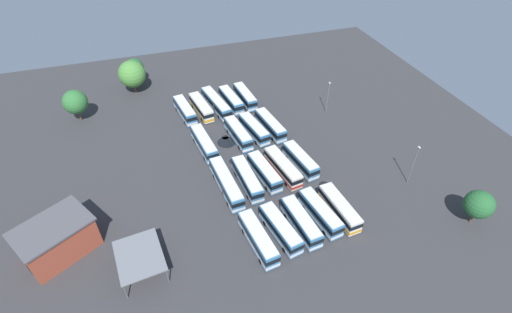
% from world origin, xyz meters
% --- Properties ---
extents(ground_plane, '(120.46, 120.46, 0.00)m').
position_xyz_m(ground_plane, '(0.00, 0.00, 0.00)').
color(ground_plane, '#333335').
extents(bus_row0_slot0, '(10.75, 3.51, 3.44)m').
position_xyz_m(bus_row0_slot0, '(-20.50, -10.41, 1.82)').
color(bus_row0_slot0, silver).
rests_on(bus_row0_slot0, ground_plane).
extents(bus_row0_slot1, '(10.93, 4.23, 3.44)m').
position_xyz_m(bus_row0_slot1, '(-20.40, -6.60, 1.82)').
color(bus_row0_slot1, teal).
rests_on(bus_row0_slot1, ground_plane).
extents(bus_row0_slot2, '(10.85, 3.71, 3.44)m').
position_xyz_m(bus_row0_slot2, '(-21.30, -2.50, 1.82)').
color(bus_row0_slot2, teal).
rests_on(bus_row0_slot2, ground_plane).
extents(bus_row0_slot3, '(10.85, 4.47, 3.44)m').
position_xyz_m(bus_row0_slot3, '(-21.60, 1.47, 1.82)').
color(bus_row0_slot3, teal).
rests_on(bus_row0_slot3, ground_plane).
extents(bus_row0_slot4, '(11.27, 4.02, 3.44)m').
position_xyz_m(bus_row0_slot4, '(-22.38, 5.75, 1.82)').
color(bus_row0_slot4, teal).
rests_on(bus_row0_slot4, ground_plane).
extents(bus_row1_slot0, '(10.73, 4.22, 3.44)m').
position_xyz_m(bus_row1_slot0, '(-5.93, -9.00, 1.82)').
color(bus_row1_slot0, teal).
rests_on(bus_row1_slot0, ground_plane).
extents(bus_row1_slot1, '(11.55, 4.40, 3.44)m').
position_xyz_m(bus_row1_slot1, '(-6.79, -4.75, 1.82)').
color(bus_row1_slot1, silver).
rests_on(bus_row1_slot1, ground_plane).
extents(bus_row1_slot2, '(10.82, 4.20, 3.44)m').
position_xyz_m(bus_row1_slot2, '(-7.02, -0.69, 1.82)').
color(bus_row1_slot2, teal).
rests_on(bus_row1_slot2, ground_plane).
extents(bus_row1_slot3, '(11.59, 3.37, 3.44)m').
position_xyz_m(bus_row1_slot3, '(-7.87, 3.20, 1.82)').
color(bus_row1_slot3, teal).
rests_on(bus_row1_slot3, ground_plane).
extents(bus_row1_slot4, '(13.67, 3.78, 3.44)m').
position_xyz_m(bus_row1_slot4, '(-7.85, 7.41, 1.82)').
color(bus_row1_slot4, teal).
rests_on(bus_row1_slot4, ground_plane).
extents(bus_row2_slot0, '(11.54, 4.22, 3.44)m').
position_xyz_m(bus_row2_slot0, '(8.00, -7.35, 1.82)').
color(bus_row2_slot0, teal).
rests_on(bus_row2_slot0, ground_plane).
extents(bus_row2_slot1, '(10.96, 4.51, 3.44)m').
position_xyz_m(bus_row2_slot1, '(7.71, -3.23, 1.82)').
color(bus_row2_slot1, teal).
rests_on(bus_row2_slot1, ground_plane).
extents(bus_row2_slot2, '(11.17, 4.00, 3.44)m').
position_xyz_m(bus_row2_slot2, '(7.17, 0.72, 1.82)').
color(bus_row2_slot2, teal).
rests_on(bus_row2_slot2, ground_plane).
extents(bus_row2_slot4, '(11.61, 4.01, 3.44)m').
position_xyz_m(bus_row2_slot4, '(5.98, 8.85, 1.82)').
color(bus_row2_slot4, teal).
rests_on(bus_row2_slot4, ground_plane).
extents(bus_row3_slot0, '(10.83, 3.55, 3.44)m').
position_xyz_m(bus_row3_slot0, '(22.20, -5.46, 1.82)').
color(bus_row3_slot0, teal).
rests_on(bus_row3_slot0, ground_plane).
extents(bus_row3_slot1, '(11.01, 4.05, 3.44)m').
position_xyz_m(bus_row3_slot1, '(21.74, -1.55, 1.82)').
color(bus_row3_slot1, teal).
rests_on(bus_row3_slot1, ground_plane).
extents(bus_row3_slot2, '(13.74, 5.01, 3.44)m').
position_xyz_m(bus_row3_slot2, '(21.27, 2.44, 1.82)').
color(bus_row3_slot2, teal).
rests_on(bus_row3_slot2, ground_plane).
extents(bus_row3_slot3, '(11.06, 4.26, 3.44)m').
position_xyz_m(bus_row3_slot3, '(20.73, 6.42, 1.82)').
color(bus_row3_slot3, silver).
rests_on(bus_row3_slot3, ground_plane).
extents(bus_row3_slot4, '(10.94, 4.23, 3.44)m').
position_xyz_m(bus_row3_slot4, '(20.59, 10.54, 1.82)').
color(bus_row3_slot4, teal).
rests_on(bus_row3_slot4, ground_plane).
extents(depot_building, '(12.70, 13.93, 6.27)m').
position_xyz_m(depot_building, '(-13.22, 37.26, 3.16)').
color(depot_building, '#99422D').
rests_on(depot_building, ground_plane).
extents(maintenance_shelter, '(9.55, 7.91, 3.57)m').
position_xyz_m(maintenance_shelter, '(-21.00, 24.75, 3.39)').
color(maintenance_shelter, slate).
rests_on(maintenance_shelter, ground_plane).
extents(lamp_post_far_corner, '(0.56, 0.28, 8.31)m').
position_xyz_m(lamp_post_far_corner, '(11.60, -23.68, 4.57)').
color(lamp_post_far_corner, slate).
rests_on(lamp_post_far_corner, ground_plane).
extents(lamp_post_by_building, '(0.56, 0.28, 9.03)m').
position_xyz_m(lamp_post_by_building, '(-16.97, -27.75, 4.94)').
color(lamp_post_by_building, slate).
rests_on(lamp_post_by_building, ground_plane).
extents(tree_east_edge, '(7.13, 7.13, 9.11)m').
position_xyz_m(tree_east_edge, '(36.54, 21.40, 5.54)').
color(tree_east_edge, brown).
rests_on(tree_east_edge, ground_plane).
extents(tree_northwest, '(5.08, 5.08, 7.11)m').
position_xyz_m(tree_northwest, '(-29.37, -32.22, 4.56)').
color(tree_northwest, brown).
rests_on(tree_northwest, ground_plane).
extents(tree_northeast, '(5.79, 5.79, 8.16)m').
position_xyz_m(tree_northeast, '(26.84, 35.28, 5.26)').
color(tree_northeast, brown).
rests_on(tree_northeast, ground_plane).
extents(tree_south_edge, '(4.99, 4.99, 7.52)m').
position_xyz_m(tree_south_edge, '(41.40, 20.52, 5.00)').
color(tree_south_edge, brown).
rests_on(tree_south_edge, ground_plane).
extents(puddle_near_shelter, '(4.34, 4.34, 0.01)m').
position_xyz_m(puddle_near_shelter, '(7.12, 3.52, 0.00)').
color(puddle_near_shelter, black).
rests_on(puddle_near_shelter, ground_plane).
extents(puddle_front_lane, '(2.12, 2.12, 0.01)m').
position_xyz_m(puddle_front_lane, '(-12.53, -11.43, 0.00)').
color(puddle_front_lane, black).
rests_on(puddle_front_lane, ground_plane).
extents(puddle_centre_drain, '(1.90, 1.90, 0.01)m').
position_xyz_m(puddle_centre_drain, '(0.23, 3.82, 0.00)').
color(puddle_centre_drain, black).
rests_on(puddle_centre_drain, ground_plane).
extents(puddle_back_corner, '(1.65, 1.65, 0.01)m').
position_xyz_m(puddle_back_corner, '(9.05, 3.37, 0.00)').
color(puddle_back_corner, black).
rests_on(puddle_back_corner, ground_plane).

